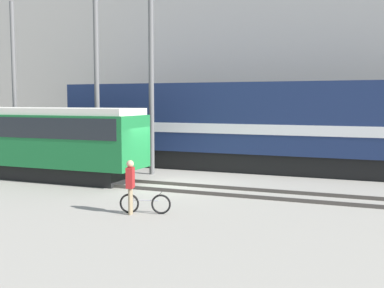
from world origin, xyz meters
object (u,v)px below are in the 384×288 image
bicycle (145,204)px  streetcar (30,138)px  freight_locomotive (258,125)px  utility_pole_right (151,89)px  utility_pole_left (14,85)px  utility_pole_center (97,82)px  person (130,181)px

bicycle → streetcar: bearing=152.6°
freight_locomotive → utility_pole_right: 5.87m
utility_pole_left → utility_pole_right: bearing=0.0°
utility_pole_right → streetcar: bearing=-146.4°
freight_locomotive → bicycle: 10.96m
freight_locomotive → utility_pole_right: bearing=-145.2°
utility_pole_left → utility_pole_center: (5.42, 0.00, 0.06)m
streetcar → bicycle: (8.40, -4.36, -1.57)m
utility_pole_left → utility_pole_center: size_ratio=0.99×
freight_locomotive → utility_pole_right: size_ratio=2.52×
utility_pole_left → utility_pole_right: size_ratio=1.07×
streetcar → utility_pole_center: size_ratio=1.24×
streetcar → bicycle: 9.60m
person → freight_locomotive: bearing=82.9°
freight_locomotive → utility_pole_left: 13.69m
person → utility_pole_center: utility_pole_center is taller
utility_pole_right → person: bearing=-67.6°
utility_pole_left → person: bearing=-33.5°
bicycle → utility_pole_left: size_ratio=0.18×
streetcar → freight_locomotive: bearing=34.2°
person → utility_pole_right: utility_pole_right is taller
bicycle → utility_pole_right: size_ratio=0.19×
person → utility_pole_right: (-3.22, 7.80, 3.16)m
streetcar → utility_pole_center: utility_pole_center is taller
utility_pole_left → utility_pole_right: utility_pole_left is taller
person → utility_pole_right: bearing=112.4°
utility_pole_left → utility_pole_right: 8.57m
streetcar → utility_pole_center: bearing=62.6°
utility_pole_center → streetcar: bearing=-117.4°
streetcar → person: size_ratio=6.48×
streetcar → bicycle: bearing=-27.4°
bicycle → utility_pole_center: (-6.76, 7.54, 4.27)m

